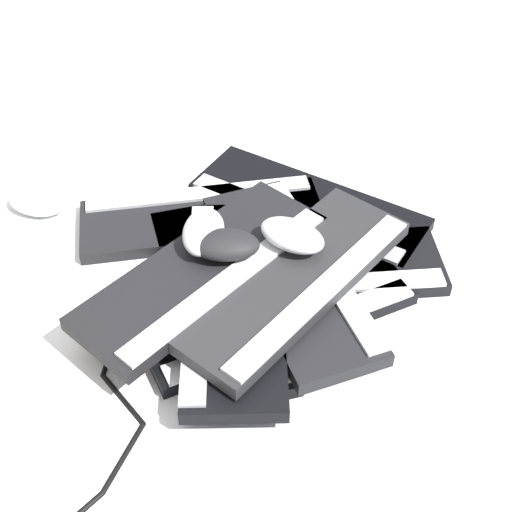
% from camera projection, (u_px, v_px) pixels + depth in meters
% --- Properties ---
extents(ground_plane, '(3.20, 3.20, 0.00)m').
position_uv_depth(ground_plane, '(287.00, 280.00, 1.21)').
color(ground_plane, white).
extents(keyboard_0, '(0.20, 0.46, 0.03)m').
position_uv_depth(keyboard_0, '(307.00, 206.00, 1.33)').
color(keyboard_0, black).
rests_on(keyboard_0, ground).
extents(keyboard_1, '(0.37, 0.45, 0.03)m').
position_uv_depth(keyboard_1, '(202.00, 218.00, 1.30)').
color(keyboard_1, black).
rests_on(keyboard_1, ground).
extents(keyboard_2, '(0.43, 0.40, 0.03)m').
position_uv_depth(keyboard_2, '(220.00, 294.00, 1.16)').
color(keyboard_2, black).
rests_on(keyboard_2, ground).
extents(keyboard_3, '(0.43, 0.40, 0.03)m').
position_uv_depth(keyboard_3, '(277.00, 312.00, 1.14)').
color(keyboard_3, black).
rests_on(keyboard_3, ground).
extents(keyboard_4, '(0.35, 0.46, 0.03)m').
position_uv_depth(keyboard_4, '(313.00, 268.00, 1.21)').
color(keyboard_4, black).
rests_on(keyboard_4, ground).
extents(keyboard_5, '(0.46, 0.32, 0.03)m').
position_uv_depth(keyboard_5, '(233.00, 299.00, 1.12)').
color(keyboard_5, black).
rests_on(keyboard_5, keyboard_3).
extents(keyboard_6, '(0.46, 0.28, 0.03)m').
position_uv_depth(keyboard_6, '(205.00, 271.00, 1.12)').
color(keyboard_6, black).
rests_on(keyboard_6, keyboard_5).
extents(keyboard_7, '(0.42, 0.42, 0.03)m').
position_uv_depth(keyboard_7, '(290.00, 273.00, 1.16)').
color(keyboard_7, black).
rests_on(keyboard_7, keyboard_4).
extents(keyboard_8, '(0.46, 0.26, 0.03)m').
position_uv_depth(keyboard_8, '(294.00, 281.00, 1.10)').
color(keyboard_8, '#232326').
rests_on(keyboard_8, keyboard_7).
extents(mouse_0, '(0.12, 0.09, 0.04)m').
position_uv_depth(mouse_0, '(219.00, 254.00, 1.18)').
color(mouse_0, black).
rests_on(mouse_0, keyboard_2).
extents(mouse_1, '(0.10, 0.13, 0.04)m').
position_uv_depth(mouse_1, '(225.00, 245.00, 1.11)').
color(mouse_1, black).
rests_on(mouse_1, keyboard_6).
extents(mouse_2, '(0.08, 0.12, 0.04)m').
position_uv_depth(mouse_2, '(36.00, 202.00, 1.33)').
color(mouse_2, silver).
rests_on(mouse_2, ground).
extents(mouse_3, '(0.13, 0.10, 0.04)m').
position_uv_depth(mouse_3, '(204.00, 232.00, 1.13)').
color(mouse_3, '#B7B7BC').
rests_on(mouse_3, keyboard_6).
extents(mouse_4, '(0.08, 0.12, 0.04)m').
position_uv_depth(mouse_4, '(292.00, 235.00, 1.13)').
color(mouse_4, silver).
rests_on(mouse_4, keyboard_8).
extents(mouse_5, '(0.12, 0.08, 0.04)m').
position_uv_depth(mouse_5, '(219.00, 291.00, 1.12)').
color(mouse_5, silver).
rests_on(mouse_5, keyboard_2).
extents(cable_0, '(0.41, 0.21, 0.01)m').
position_uv_depth(cable_0, '(90.00, 439.00, 0.98)').
color(cable_0, black).
rests_on(cable_0, ground).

